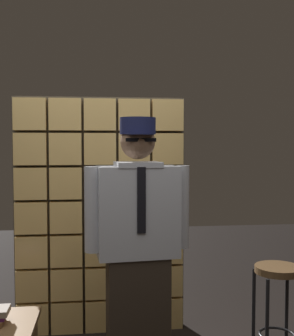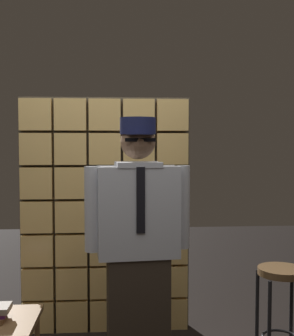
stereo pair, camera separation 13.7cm
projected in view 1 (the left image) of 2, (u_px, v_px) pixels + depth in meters
glass_block_wall at (100, 216)px, 3.74m from camera, size 1.48×0.10×2.06m
standing_person at (138, 246)px, 2.93m from camera, size 0.72×0.33×1.81m
bar_stool at (278, 291)px, 3.19m from camera, size 0.34×0.34×0.74m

